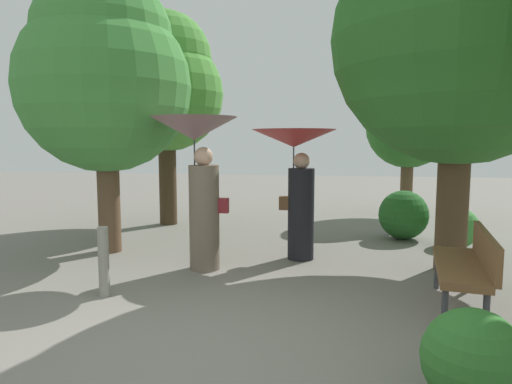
{
  "coord_description": "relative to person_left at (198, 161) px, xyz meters",
  "views": [
    {
      "loc": [
        1.03,
        -3.63,
        1.74
      ],
      "look_at": [
        0.0,
        2.77,
        1.02
      ],
      "focal_mm": 31.89,
      "sensor_mm": 36.0,
      "label": 1
    }
  ],
  "objects": [
    {
      "name": "person_right",
      "position": [
        1.26,
        0.76,
        -0.07
      ],
      "size": [
        1.23,
        1.23,
        1.92
      ],
      "rotation": [
        0.0,
        0.0,
        1.63
      ],
      "color": "black",
      "rests_on": "ground"
    },
    {
      "name": "path_marker_post",
      "position": [
        -0.75,
        -1.25,
        -1.08
      ],
      "size": [
        0.12,
        0.12,
        0.8
      ],
      "primitive_type": "cylinder",
      "color": "gray",
      "rests_on": "ground"
    },
    {
      "name": "tree_mid_left",
      "position": [
        -1.62,
        3.22,
        1.46
      ],
      "size": [
        2.36,
        2.36,
        4.39
      ],
      "color": "#42301E",
      "rests_on": "ground"
    },
    {
      "name": "bush_path_right",
      "position": [
        3.86,
        1.92,
        -1.15
      ],
      "size": [
        0.66,
        0.66,
        0.66
      ],
      "primitive_type": "sphere",
      "color": "#428C3D",
      "rests_on": "ground"
    },
    {
      "name": "bush_path_left",
      "position": [
        3.07,
        2.46,
        -1.04
      ],
      "size": [
        0.88,
        0.88,
        0.88
      ],
      "primitive_type": "sphere",
      "color": "#235B23",
      "rests_on": "ground"
    },
    {
      "name": "tree_far_back",
      "position": [
        3.38,
        0.46,
        1.86
      ],
      "size": [
        3.3,
        3.3,
        5.22
      ],
      "color": "#4C3823",
      "rests_on": "ground"
    },
    {
      "name": "park_bench",
      "position": [
        3.16,
        -1.07,
        -0.97
      ],
      "size": [
        0.73,
        1.56,
        0.83
      ],
      "rotation": [
        0.0,
        0.0,
        -1.74
      ],
      "color": "#38383D",
      "rests_on": "ground"
    },
    {
      "name": "tree_near_right",
      "position": [
        3.54,
        5.12,
        0.8
      ],
      "size": [
        1.95,
        1.95,
        3.45
      ],
      "color": "brown",
      "rests_on": "ground"
    },
    {
      "name": "person_left",
      "position": [
        0.0,
        0.0,
        0.0
      ],
      "size": [
        1.16,
        1.16,
        2.07
      ],
      "rotation": [
        0.0,
        0.0,
        1.63
      ],
      "color": "#6B5B4C",
      "rests_on": "ground"
    },
    {
      "name": "tree_near_left",
      "position": [
        -1.68,
        0.74,
        1.32
      ],
      "size": [
        2.64,
        2.64,
        4.33
      ],
      "color": "brown",
      "rests_on": "ground"
    },
    {
      "name": "ground_plane",
      "position": [
        0.71,
        -2.27,
        -1.48
      ],
      "size": [
        40.0,
        40.0,
        0.0
      ],
      "primitive_type": "plane",
      "color": "slate"
    },
    {
      "name": "bush_behind_bench",
      "position": [
        2.69,
        -2.9,
        -1.15
      ],
      "size": [
        0.67,
        0.67,
        0.67
      ],
      "primitive_type": "sphere",
      "color": "#2D6B28",
      "rests_on": "ground"
    }
  ]
}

